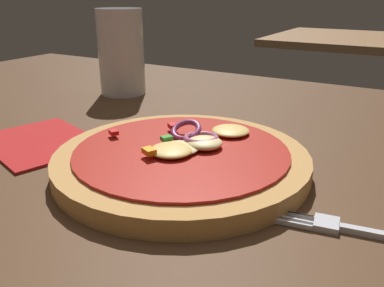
{
  "coord_description": "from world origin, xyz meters",
  "views": [
    {
      "loc": [
        0.2,
        -0.27,
        0.19
      ],
      "look_at": [
        0.01,
        0.05,
        0.05
      ],
      "focal_mm": 37.53,
      "sensor_mm": 36.0,
      "label": 1
    }
  ],
  "objects_px": {
    "napkin": "(40,142)",
    "pizza": "(182,159)",
    "fork": "(370,233)",
    "beer_glass": "(122,58)"
  },
  "relations": [
    {
      "from": "pizza",
      "to": "napkin",
      "type": "xyz_separation_m",
      "value": [
        -0.18,
        -0.02,
        -0.01
      ]
    },
    {
      "from": "pizza",
      "to": "napkin",
      "type": "bearing_deg",
      "value": -172.8
    },
    {
      "from": "fork",
      "to": "beer_glass",
      "type": "height_order",
      "value": "beer_glass"
    },
    {
      "from": "napkin",
      "to": "pizza",
      "type": "bearing_deg",
      "value": 7.2
    },
    {
      "from": "pizza",
      "to": "napkin",
      "type": "height_order",
      "value": "pizza"
    },
    {
      "from": "pizza",
      "to": "beer_glass",
      "type": "distance_m",
      "value": 0.32
    },
    {
      "from": "beer_glass",
      "to": "napkin",
      "type": "height_order",
      "value": "beer_glass"
    },
    {
      "from": "fork",
      "to": "napkin",
      "type": "xyz_separation_m",
      "value": [
        -0.35,
        0.01,
        -0.0
      ]
    },
    {
      "from": "pizza",
      "to": "beer_glass",
      "type": "xyz_separation_m",
      "value": [
        -0.24,
        0.21,
        0.05
      ]
    },
    {
      "from": "pizza",
      "to": "fork",
      "type": "height_order",
      "value": "pizza"
    }
  ]
}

